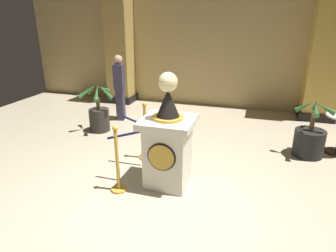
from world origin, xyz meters
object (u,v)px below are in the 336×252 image
Objects in this scene: pedestal_clock at (168,144)px; potted_palm_right at (309,140)px; stanchion_near at (145,139)px; potted_palm_left at (99,115)px; bystander_guest at (120,86)px; stanchion_far at (118,169)px.

pedestal_clock is 1.59× the size of potted_palm_right.
potted_palm_left is (-1.51, 0.99, 0.00)m from stanchion_near.
potted_palm_right is at bearing 37.98° from pedestal_clock.
potted_palm_left is 0.69× the size of bystander_guest.
potted_palm_left is (-1.52, 2.13, 0.01)m from stanchion_far.
bystander_guest is at bearing 128.21° from pedestal_clock.
bystander_guest is at bearing 83.10° from potted_palm_left.
pedestal_clock is at bearing -38.54° from potted_palm_left.
stanchion_far is at bearing -143.39° from potted_palm_right.
potted_palm_right is at bearing -11.77° from bystander_guest.
pedestal_clock reaches higher than potted_palm_right.
potted_palm_right is (2.22, 1.73, -0.37)m from pedestal_clock.
potted_palm_right reaches higher than stanchion_near.
pedestal_clock is 0.83m from stanchion_far.
pedestal_clock reaches higher than stanchion_far.
potted_palm_left is at bearing 146.72° from stanchion_near.
stanchion_near is 3.05m from potted_palm_right.
stanchion_near is at bearing 90.46° from stanchion_far.
stanchion_near is 2.40m from bystander_guest.
pedestal_clock is at bearing -142.02° from potted_palm_right.
potted_palm_right is (2.88, 0.99, -0.06)m from stanchion_near.
stanchion_far is at bearing -64.93° from bystander_guest.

